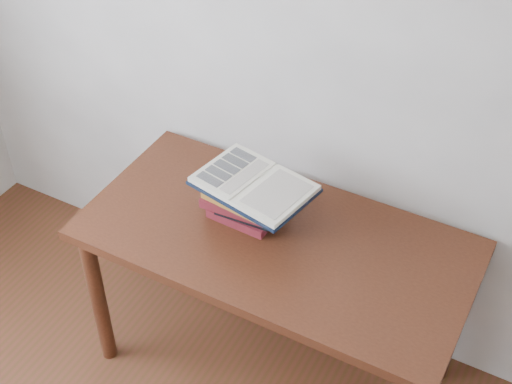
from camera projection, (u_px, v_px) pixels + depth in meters
The scene contains 3 objects.
desk at pixel (275, 257), 2.49m from camera, with size 1.34×0.67×0.72m.
book_stack at pixel (245, 198), 2.44m from camera, with size 0.27×0.19×0.18m.
open_book at pixel (254, 185), 2.34m from camera, with size 0.42×0.33×0.03m.
Camera 1 is at (0.74, -0.18, 2.42)m, focal length 50.00 mm.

